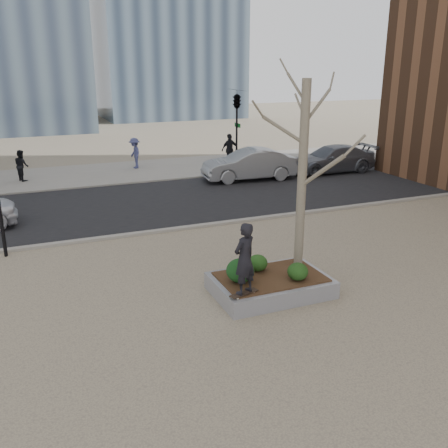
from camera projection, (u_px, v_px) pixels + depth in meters
name	position (u px, v px, depth m)	size (l,w,h in m)	color
ground	(236.00, 299.00, 12.92)	(120.00, 120.00, 0.00)	gray
street	(143.00, 204.00, 21.70)	(60.00, 8.00, 0.02)	black
far_sidewalk	(113.00, 173.00, 27.85)	(60.00, 6.00, 0.02)	gray
planter	(270.00, 285.00, 13.21)	(3.00, 2.00, 0.45)	gray
planter_mulch	(271.00, 277.00, 13.14)	(2.70, 1.70, 0.04)	#382314
sycamore_tree	(304.00, 147.00, 12.75)	(2.80, 2.80, 6.60)	gray
shrub_left	(240.00, 271.00, 12.71)	(0.72, 0.72, 0.62)	#123916
shrub_middle	(258.00, 263.00, 13.41)	(0.53, 0.53, 0.45)	#1A3D13
shrub_right	(298.00, 272.00, 12.84)	(0.54, 0.54, 0.46)	#163410
skateboard	(244.00, 294.00, 12.11)	(0.78, 0.20, 0.07)	black
skateboarder	(244.00, 259.00, 11.83)	(0.65, 0.43, 1.78)	black
car_silver	(249.00, 165.00, 25.92)	(1.69, 4.86, 1.60)	gray
car_third	(331.00, 159.00, 27.82)	(2.05, 5.03, 1.46)	slate
pedestrian_a	(22.00, 165.00, 25.70)	(0.77, 0.60, 1.59)	black
pedestrian_b	(135.00, 153.00, 28.75)	(1.13, 0.65, 1.75)	#3E4371
pedestrian_c	(230.00, 149.00, 29.67)	(1.09, 0.45, 1.86)	black
traffic_light_far	(237.00, 132.00, 27.43)	(0.60, 2.48, 4.50)	black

